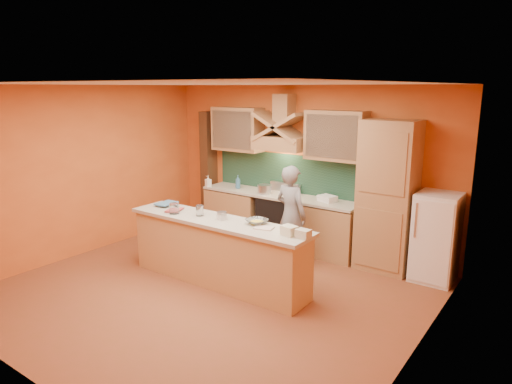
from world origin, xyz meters
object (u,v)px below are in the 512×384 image
Objects in this scene: mixing_bowl at (257,222)px; fridge at (436,237)px; kitchen_scale at (222,217)px; stove at (278,220)px; person at (291,215)px.

fridge is at bearing 42.36° from mixing_bowl.
stove is at bearing 116.73° from kitchen_scale.
kitchen_scale is at bearing -82.28° from stove.
fridge is 2.62m from mixing_bowl.
kitchen_scale reaches higher than stove.
fridge is 12.31× the size of kitchen_scale.
person is 5.59× the size of mixing_bowl.
fridge is at bearing -151.25° from person.
person is 15.06× the size of kitchen_scale.
kitchen_scale is (-0.40, -1.21, 0.19)m from person.
stove is at bearing 113.87° from mixing_bowl.
person is at bearing -45.05° from stove.
person reaches higher than stove.
stove is 0.57× the size of person.
kitchen_scale is (0.25, -1.87, 0.54)m from stove.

